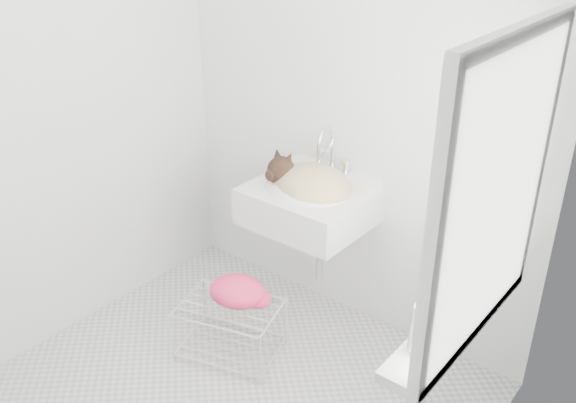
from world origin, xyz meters
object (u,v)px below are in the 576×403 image
Objects in this scene: sink at (309,188)px; bottle_a at (421,352)px; bottle_b at (453,318)px; bottle_c at (473,296)px; wire_rack at (230,329)px; cat at (309,183)px.

sink reaches higher than bottle_a.
bottle_b is 0.17m from bottle_c.
bottle_a is 0.24m from bottle_b.
bottle_b is (1.07, -0.56, 0.00)m from sink.
bottle_c is (0.00, 0.41, 0.00)m from bottle_a.
sink reaches higher than bottle_c.
bottle_b is 1.15× the size of bottle_c.
bottle_c is (1.23, 0.09, 0.70)m from wire_rack.
bottle_c is (0.00, 0.17, 0.00)m from bottle_b.
cat is at bearing 69.70° from wire_rack.
bottle_b is at bearing -3.74° from wire_rack.
wire_rack is at bearing 176.26° from bottle_b.
bottle_b reaches higher than bottle_c.
sink is 1.21m from bottle_b.
cat is 1.12m from bottle_c.
wire_rack is 1.45m from bottle_a.
bottle_a is (1.06, -0.78, -0.04)m from cat.
bottle_b is (1.06, -0.54, -0.04)m from cat.
wire_rack is at bearing -175.69° from bottle_c.
bottle_a is (1.23, -0.32, 0.70)m from wire_rack.
bottle_c is (1.06, -0.37, -0.04)m from cat.
sink reaches higher than wire_rack.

